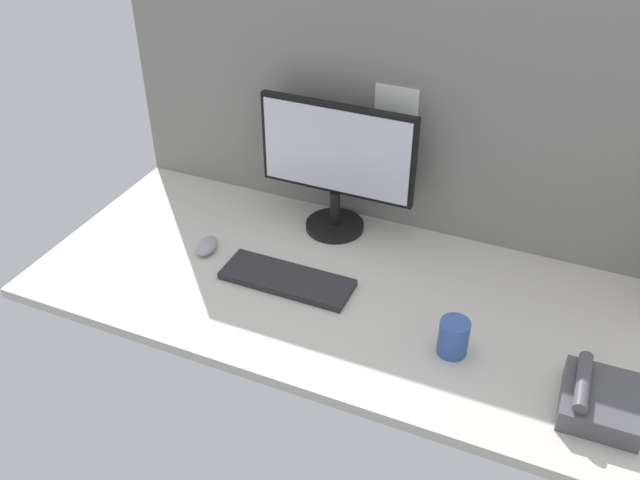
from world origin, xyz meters
TOP-DOWN VIEW (x-y plane):
  - ground_plane at (0.00, 0.00)cm, footprint 180.00×80.00cm
  - cubicle_wall_back at (-0.00, 37.50)cm, footprint 180.00×5.50cm
  - monitor at (-17.02, 25.14)cm, footprint 47.36×18.00cm
  - keyboard at (-18.87, -5.77)cm, footprint 37.06×13.17cm
  - mouse at (-47.09, -1.56)cm, footprint 7.34×10.50cm
  - mug_ceramic_blue at (30.13, -14.34)cm, footprint 7.42×7.42cm
  - desk_phone at (64.62, -19.55)cm, footprint 17.48×19.43cm

SIDE VIEW (x-z plane):
  - ground_plane at x=0.00cm, z-range -3.00..0.00cm
  - keyboard at x=-18.87cm, z-range 0.00..2.00cm
  - mouse at x=-47.09cm, z-range 0.00..3.40cm
  - desk_phone at x=64.62cm, z-range -1.21..7.59cm
  - mug_ceramic_blue at x=30.13cm, z-range 0.00..9.59cm
  - monitor at x=-17.02cm, z-range 2.62..43.59cm
  - cubicle_wall_back at x=0.00cm, z-range 0.00..76.86cm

